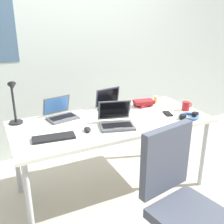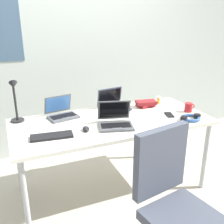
{
  "view_description": "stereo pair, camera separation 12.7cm",
  "coord_description": "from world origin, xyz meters",
  "px_view_note": "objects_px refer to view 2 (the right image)",
  "views": [
    {
      "loc": [
        -0.99,
        -2.03,
        1.66
      ],
      "look_at": [
        0.0,
        0.0,
        0.82
      ],
      "focal_mm": 42.64,
      "sensor_mm": 36.0,
      "label": 1
    },
    {
      "loc": [
        -0.88,
        -2.08,
        1.66
      ],
      "look_at": [
        0.0,
        0.0,
        0.82
      ],
      "focal_mm": 42.64,
      "sensor_mm": 36.0,
      "label": 2
    }
  ],
  "objects_px": {
    "cell_phone": "(169,115)",
    "coffee_mug": "(189,107)",
    "office_chair": "(175,216)",
    "laptop_back_right": "(62,113)",
    "laptop_near_mouse": "(115,121)",
    "headphones": "(191,118)",
    "book_stack": "(146,104)",
    "laptop_front_left": "(114,105)",
    "computer_mouse": "(86,129)",
    "external_keyboard": "(52,136)",
    "pill_bottle": "(158,100)",
    "desk_lamp": "(15,102)"
  },
  "relations": [
    {
      "from": "cell_phone",
      "to": "coffee_mug",
      "type": "height_order",
      "value": "coffee_mug"
    },
    {
      "from": "cell_phone",
      "to": "office_chair",
      "type": "relative_size",
      "value": 0.14
    },
    {
      "from": "laptop_back_right",
      "to": "laptop_near_mouse",
      "type": "distance_m",
      "value": 0.55
    },
    {
      "from": "headphones",
      "to": "cell_phone",
      "type": "bearing_deg",
      "value": 125.94
    },
    {
      "from": "laptop_back_right",
      "to": "book_stack",
      "type": "height_order",
      "value": "laptop_back_right"
    },
    {
      "from": "headphones",
      "to": "office_chair",
      "type": "relative_size",
      "value": 0.22
    },
    {
      "from": "laptop_front_left",
      "to": "computer_mouse",
      "type": "relative_size",
      "value": 3.23
    },
    {
      "from": "external_keyboard",
      "to": "coffee_mug",
      "type": "bearing_deg",
      "value": 9.44
    },
    {
      "from": "laptop_near_mouse",
      "to": "coffee_mug",
      "type": "distance_m",
      "value": 0.82
    },
    {
      "from": "cell_phone",
      "to": "coffee_mug",
      "type": "relative_size",
      "value": 1.2
    },
    {
      "from": "computer_mouse",
      "to": "laptop_front_left",
      "type": "bearing_deg",
      "value": 52.29
    },
    {
      "from": "laptop_front_left",
      "to": "cell_phone",
      "type": "relative_size",
      "value": 2.28
    },
    {
      "from": "pill_bottle",
      "to": "book_stack",
      "type": "height_order",
      "value": "pill_bottle"
    },
    {
      "from": "cell_phone",
      "to": "headphones",
      "type": "distance_m",
      "value": 0.2
    },
    {
      "from": "external_keyboard",
      "to": "coffee_mug",
      "type": "height_order",
      "value": "coffee_mug"
    },
    {
      "from": "laptop_back_right",
      "to": "laptop_near_mouse",
      "type": "height_order",
      "value": "laptop_near_mouse"
    },
    {
      "from": "laptop_near_mouse",
      "to": "headphones",
      "type": "height_order",
      "value": "laptop_near_mouse"
    },
    {
      "from": "book_stack",
      "to": "laptop_near_mouse",
      "type": "bearing_deg",
      "value": -145.16
    },
    {
      "from": "book_stack",
      "to": "office_chair",
      "type": "relative_size",
      "value": 0.23
    },
    {
      "from": "desk_lamp",
      "to": "cell_phone",
      "type": "xyz_separation_m",
      "value": [
        1.36,
        -0.37,
        -0.19
      ]
    },
    {
      "from": "office_chair",
      "to": "external_keyboard",
      "type": "bearing_deg",
      "value": 128.77
    },
    {
      "from": "laptop_near_mouse",
      "to": "office_chair",
      "type": "height_order",
      "value": "office_chair"
    },
    {
      "from": "laptop_front_left",
      "to": "office_chair",
      "type": "height_order",
      "value": "office_chair"
    },
    {
      "from": "laptop_front_left",
      "to": "headphones",
      "type": "xyz_separation_m",
      "value": [
        0.55,
        -0.53,
        -0.03
      ]
    },
    {
      "from": "laptop_near_mouse",
      "to": "external_keyboard",
      "type": "distance_m",
      "value": 0.56
    },
    {
      "from": "laptop_back_right",
      "to": "laptop_front_left",
      "type": "distance_m",
      "value": 0.53
    },
    {
      "from": "headphones",
      "to": "coffee_mug",
      "type": "distance_m",
      "value": 0.21
    },
    {
      "from": "desk_lamp",
      "to": "headphones",
      "type": "height_order",
      "value": "desk_lamp"
    },
    {
      "from": "laptop_front_left",
      "to": "coffee_mug",
      "type": "distance_m",
      "value": 0.75
    },
    {
      "from": "computer_mouse",
      "to": "cell_phone",
      "type": "height_order",
      "value": "computer_mouse"
    },
    {
      "from": "external_keyboard",
      "to": "cell_phone",
      "type": "bearing_deg",
      "value": 9.34
    },
    {
      "from": "desk_lamp",
      "to": "computer_mouse",
      "type": "xyz_separation_m",
      "value": [
        0.51,
        -0.41,
        -0.18
      ]
    },
    {
      "from": "cell_phone",
      "to": "headphones",
      "type": "xyz_separation_m",
      "value": [
        0.12,
        -0.17,
        0.01
      ]
    },
    {
      "from": "computer_mouse",
      "to": "pill_bottle",
      "type": "relative_size",
      "value": 1.22
    },
    {
      "from": "coffee_mug",
      "to": "office_chair",
      "type": "height_order",
      "value": "office_chair"
    },
    {
      "from": "coffee_mug",
      "to": "book_stack",
      "type": "bearing_deg",
      "value": 136.4
    },
    {
      "from": "laptop_back_right",
      "to": "book_stack",
      "type": "relative_size",
      "value": 1.33
    },
    {
      "from": "desk_lamp",
      "to": "book_stack",
      "type": "xyz_separation_m",
      "value": [
        1.28,
        -0.06,
        -0.16
      ]
    },
    {
      "from": "book_stack",
      "to": "coffee_mug",
      "type": "xyz_separation_m",
      "value": [
        0.31,
        -0.3,
        0.01
      ]
    },
    {
      "from": "desk_lamp",
      "to": "cell_phone",
      "type": "bearing_deg",
      "value": -15.32
    },
    {
      "from": "computer_mouse",
      "to": "office_chair",
      "type": "distance_m",
      "value": 0.95
    },
    {
      "from": "coffee_mug",
      "to": "laptop_back_right",
      "type": "bearing_deg",
      "value": 163.94
    },
    {
      "from": "laptop_back_right",
      "to": "computer_mouse",
      "type": "xyz_separation_m",
      "value": [
        0.11,
        -0.39,
        -0.02
      ]
    },
    {
      "from": "headphones",
      "to": "office_chair",
      "type": "xyz_separation_m",
      "value": [
        -0.62,
        -0.68,
        -0.36
      ]
    },
    {
      "from": "laptop_back_right",
      "to": "office_chair",
      "type": "distance_m",
      "value": 1.35
    },
    {
      "from": "external_keyboard",
      "to": "book_stack",
      "type": "relative_size",
      "value": 1.45
    },
    {
      "from": "desk_lamp",
      "to": "pill_bottle",
      "type": "relative_size",
      "value": 5.07
    },
    {
      "from": "coffee_mug",
      "to": "office_chair",
      "type": "xyz_separation_m",
      "value": [
        -0.73,
        -0.86,
        -0.39
      ]
    },
    {
      "from": "coffee_mug",
      "to": "computer_mouse",
      "type": "bearing_deg",
      "value": -177.37
    },
    {
      "from": "cell_phone",
      "to": "book_stack",
      "type": "xyz_separation_m",
      "value": [
        -0.08,
        0.31,
        0.03
      ]
    }
  ]
}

